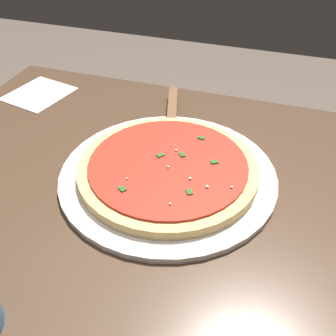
{
  "coord_description": "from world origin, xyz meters",
  "views": [
    {
      "loc": [
        -0.12,
        0.44,
        1.16
      ],
      "look_at": [
        0.03,
        -0.04,
        0.77
      ],
      "focal_mm": 42.65,
      "sensor_mm": 36.0,
      "label": 1
    }
  ],
  "objects_px": {
    "napkin_folded_right": "(39,94)",
    "pizza_server": "(172,117)",
    "serving_plate": "(168,175)",
    "pizza": "(168,168)"
  },
  "relations": [
    {
      "from": "serving_plate",
      "to": "napkin_folded_right",
      "type": "height_order",
      "value": "serving_plate"
    },
    {
      "from": "serving_plate",
      "to": "pizza_server",
      "type": "relative_size",
      "value": 1.57
    },
    {
      "from": "pizza",
      "to": "pizza_server",
      "type": "height_order",
      "value": "pizza"
    },
    {
      "from": "pizza",
      "to": "serving_plate",
      "type": "bearing_deg",
      "value": -17.23
    },
    {
      "from": "serving_plate",
      "to": "napkin_folded_right",
      "type": "xyz_separation_m",
      "value": [
        0.36,
        -0.18,
        -0.0
      ]
    },
    {
      "from": "serving_plate",
      "to": "napkin_folded_right",
      "type": "bearing_deg",
      "value": -26.81
    },
    {
      "from": "napkin_folded_right",
      "to": "pizza_server",
      "type": "bearing_deg",
      "value": 176.14
    },
    {
      "from": "napkin_folded_right",
      "to": "serving_plate",
      "type": "bearing_deg",
      "value": 153.19
    },
    {
      "from": "serving_plate",
      "to": "pizza",
      "type": "height_order",
      "value": "pizza"
    },
    {
      "from": "serving_plate",
      "to": "pizza_server",
      "type": "height_order",
      "value": "pizza_server"
    }
  ]
}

